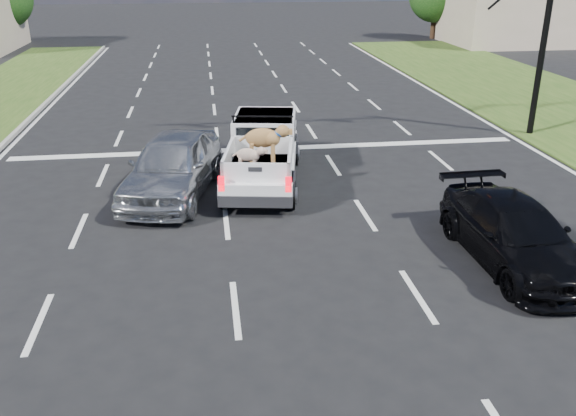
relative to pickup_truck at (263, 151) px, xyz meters
name	(u,v)px	position (x,y,z in m)	size (l,w,h in m)	color
ground	(328,302)	(0.55, -6.83, -0.91)	(160.00, 160.00, 0.00)	black
road_markings	(283,183)	(0.55, -0.27, -0.90)	(17.75, 60.00, 0.01)	silver
building_right	(532,19)	(22.55, 27.17, 0.89)	(12.00, 7.00, 3.60)	#BCA78F
pickup_truck	(263,151)	(0.00, 0.00, 0.00)	(2.68, 5.39, 1.93)	black
silver_sedan	(172,165)	(-2.52, -0.75, -0.07)	(1.98, 4.93, 1.68)	#B1B5B9
black_coupe	(514,233)	(4.74, -5.74, -0.24)	(1.86, 4.59, 1.33)	black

